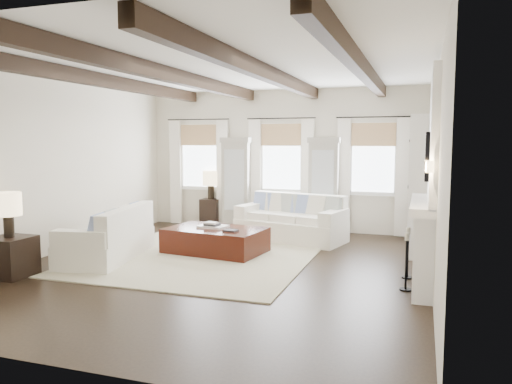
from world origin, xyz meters
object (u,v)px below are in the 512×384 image
(sofa_left, at_px, (111,238))
(sofa_back, at_px, (292,221))
(side_table_front, at_px, (10,257))
(ottoman, at_px, (215,241))
(side_table_back, at_px, (211,212))

(sofa_left, bearing_deg, sofa_back, 45.28)
(sofa_back, xyz_separation_m, side_table_front, (-3.37, -4.06, -0.08))
(sofa_back, distance_m, ottoman, 1.92)
(ottoman, bearing_deg, side_table_front, -126.24)
(side_table_back, bearing_deg, sofa_left, -94.79)
(sofa_back, height_order, sofa_left, sofa_back)
(side_table_front, relative_size, side_table_back, 0.92)
(sofa_left, relative_size, side_table_front, 3.73)
(ottoman, relative_size, side_table_back, 2.66)
(sofa_back, bearing_deg, side_table_front, -129.69)
(sofa_left, xyz_separation_m, side_table_back, (0.31, 3.65, -0.04))
(sofa_back, xyz_separation_m, side_table_back, (-2.28, 1.04, -0.06))
(sofa_back, xyz_separation_m, sofa_left, (-2.59, -2.61, -0.02))
(sofa_back, xyz_separation_m, ottoman, (-1.04, -1.61, -0.16))
(sofa_back, distance_m, side_table_front, 5.27)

